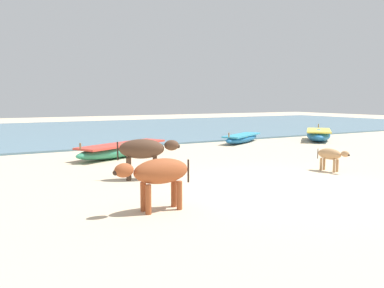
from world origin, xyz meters
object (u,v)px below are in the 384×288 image
Objects in this scene: fishing_boat_1 at (123,149)px; fishing_boat_0 at (319,135)px; fishing_boat_3 at (242,138)px; cow_adult_dark at (144,150)px; calf_near_tan at (331,155)px; cow_second_adult_rust at (159,173)px.

fishing_boat_0 is at bearing 154.76° from fishing_boat_1.
cow_adult_dark is (-7.44, -5.68, 0.54)m from fishing_boat_3.
cow_adult_dark is at bearing 158.51° from fishing_boat_0.
fishing_boat_0 is 12.22m from cow_adult_dark.
fishing_boat_1 is at bearing 101.72° from cow_adult_dark.
fishing_boat_3 is at bearing 120.26° from fishing_boat_0.
fishing_boat_3 is at bearing 153.59° from calf_near_tan.
fishing_boat_0 is at bearing 46.02° from cow_adult_dark.
cow_adult_dark reaches higher than cow_second_adult_rust.
cow_adult_dark is 1.53× the size of calf_near_tan.
cow_adult_dark reaches higher than fishing_boat_1.
fishing_boat_1 is at bearing 138.71° from fishing_boat_0.
fishing_boat_1 is at bearing -104.39° from cow_second_adult_rust.
fishing_boat_1 is (-10.41, -0.35, -0.04)m from fishing_boat_0.
fishing_boat_1 is at bearing -152.91° from calf_near_tan.
cow_second_adult_rust reaches higher than calf_near_tan.
cow_second_adult_rust reaches higher than fishing_boat_1.
calf_near_tan reaches higher than fishing_boat_3.
fishing_boat_0 is 2.04× the size of cow_second_adult_rust.
fishing_boat_3 is 2.11× the size of cow_second_adult_rust.
fishing_boat_1 is 4.30m from cow_adult_dark.
fishing_boat_1 is 7.26m from cow_second_adult_rust.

